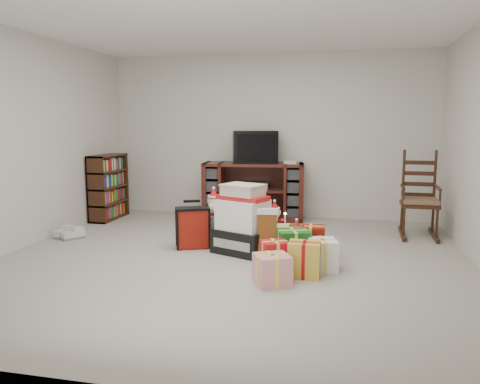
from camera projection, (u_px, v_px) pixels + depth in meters
name	position (u px, v px, depth m)	size (l,w,h in m)	color
room	(231.00, 142.00, 4.81)	(5.01, 5.01, 2.51)	#A6A398
tv_stand	(253.00, 191.00, 7.09)	(1.55, 0.69, 0.86)	#451813
bookshelf	(109.00, 188.00, 7.09)	(0.27, 0.80, 0.98)	#3C2010
rocking_chair	(419.00, 206.00, 6.03)	(0.49, 0.78, 1.15)	#3C2010
gift_pile	(243.00, 224.00, 5.22)	(0.73, 0.64, 0.76)	black
red_suitcase	(193.00, 228.00, 5.43)	(0.41, 0.32, 0.56)	maroon
stocking	(267.00, 234.00, 4.97)	(0.26, 0.11, 0.56)	#0B651B
teddy_bear	(296.00, 242.00, 5.08)	(0.25, 0.22, 0.37)	brown
santa_figurine	(274.00, 231.00, 5.39)	(0.28, 0.26, 0.56)	#B5131A
mrs_claus_figurine	(214.00, 221.00, 5.73)	(0.32, 0.31, 0.66)	#B5131A
sneaker_pair	(69.00, 234.00, 5.93)	(0.40, 0.31, 0.10)	silver
gift_cluster	(296.00, 254.00, 4.69)	(0.81, 1.18, 0.28)	red
crt_television	(255.00, 147.00, 7.04)	(0.75, 0.63, 0.48)	black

